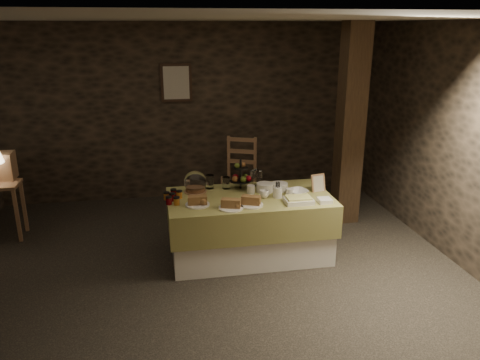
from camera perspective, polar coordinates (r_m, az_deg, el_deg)
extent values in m
cube|color=black|center=(5.16, -3.80, -11.14)|extent=(5.50, 5.00, 0.01)
cube|color=black|center=(7.10, -6.42, 8.15)|extent=(5.50, 0.02, 2.60)
cube|color=black|center=(2.38, 2.82, -12.99)|extent=(5.50, 0.02, 2.60)
cube|color=black|center=(5.65, 24.84, 3.97)|extent=(0.02, 5.00, 2.60)
cube|color=#BBB19E|center=(4.50, -4.52, 19.07)|extent=(5.50, 5.00, 0.01)
cube|color=white|center=(5.37, 1.16, -5.82)|extent=(1.76, 0.90, 0.68)
cube|color=olive|center=(5.29, 1.18, -3.89)|extent=(1.82, 0.97, 0.37)
cube|color=#926243|center=(6.31, -25.51, -3.98)|extent=(0.04, 0.04, 0.67)
cube|color=#926243|center=(6.59, -24.84, -2.95)|extent=(0.04, 0.04, 0.67)
cube|color=#926243|center=(6.87, -0.12, -1.14)|extent=(0.60, 0.59, 0.06)
cube|color=#926243|center=(6.89, -0.40, 3.51)|extent=(0.42, 0.21, 0.44)
cube|color=black|center=(6.25, 13.29, 6.41)|extent=(0.30, 0.30, 2.60)
cube|color=black|center=(7.00, -7.78, 11.68)|extent=(0.45, 0.03, 0.55)
cube|color=#BEB4A2|center=(6.97, -7.77, 11.66)|extent=(0.37, 0.01, 0.47)
cylinder|color=white|center=(5.37, 3.03, -0.91)|extent=(0.19, 0.19, 0.10)
cylinder|color=white|center=(5.42, 4.80, -0.82)|extent=(0.20, 0.20, 0.08)
cylinder|color=white|center=(5.19, 4.61, -1.50)|extent=(0.10, 0.10, 0.12)
imported|color=white|center=(5.18, 2.95, -1.70)|extent=(0.12, 0.12, 0.09)
imported|color=white|center=(5.18, 2.99, -1.72)|extent=(0.12, 0.12, 0.09)
cylinder|color=white|center=(5.30, 1.33, -1.15)|extent=(0.09, 0.09, 0.09)
cylinder|color=white|center=(5.24, 6.08, -1.53)|extent=(0.08, 0.08, 0.09)
imported|color=white|center=(5.31, 7.02, -1.48)|extent=(0.29, 0.29, 0.06)
cylinder|color=#926243|center=(5.39, -5.45, -1.39)|extent=(0.26, 0.26, 0.01)
cylinder|color=brown|center=(5.37, -5.46, -0.97)|extent=(0.22, 0.22, 0.07)
sphere|color=white|center=(5.35, -5.48, -0.24)|extent=(0.26, 0.26, 0.26)
cylinder|color=black|center=(5.43, 0.08, 0.75)|extent=(0.02, 0.02, 0.35)
cylinder|color=black|center=(5.45, 0.07, -0.09)|extent=(0.25, 0.25, 0.01)
cylinder|color=black|center=(5.41, 0.08, 1.49)|extent=(0.18, 0.18, 0.01)
sphere|color=#556B21|center=(5.48, 0.66, 0.40)|extent=(0.07, 0.07, 0.07)
sphere|color=maroon|center=(5.47, -0.54, 0.37)|extent=(0.07, 0.07, 0.07)
sphere|color=#556B21|center=(5.39, 0.41, 0.07)|extent=(0.07, 0.07, 0.07)
sphere|color=brown|center=(5.40, -0.62, 0.12)|extent=(0.07, 0.07, 0.07)
sphere|color=maroon|center=(5.42, 1.02, 0.18)|extent=(0.07, 0.07, 0.07)
cylinder|color=white|center=(4.99, -5.20, -3.01)|extent=(0.26, 0.26, 0.01)
cube|color=brown|center=(4.97, -5.22, -2.44)|extent=(0.20, 0.09, 0.09)
cylinder|color=white|center=(4.88, -1.11, -3.41)|extent=(0.26, 0.26, 0.01)
cube|color=brown|center=(4.86, -1.11, -2.83)|extent=(0.22, 0.15, 0.09)
cylinder|color=white|center=(4.97, 1.34, -3.02)|extent=(0.26, 0.26, 0.01)
cube|color=brown|center=(4.95, 1.35, -2.45)|extent=(0.22, 0.16, 0.09)
cylinder|color=#62080F|center=(5.13, -8.26, -2.13)|extent=(0.06, 0.06, 0.07)
cylinder|color=#C17022|center=(5.01, -7.74, -2.62)|extent=(0.06, 0.06, 0.07)
cylinder|color=#62080F|center=(5.04, -8.66, -2.55)|extent=(0.06, 0.06, 0.07)
cylinder|color=#C17022|center=(5.20, -7.41, -1.82)|extent=(0.06, 0.06, 0.07)
cylinder|color=#62080F|center=(5.26, -8.10, -1.63)|extent=(0.06, 0.06, 0.07)
cylinder|color=#C17022|center=(5.18, -8.95, -1.98)|extent=(0.06, 0.06, 0.07)
cube|color=white|center=(5.07, 7.15, -2.51)|extent=(0.30, 0.22, 0.05)
cube|color=#ECE883|center=(5.05, 7.16, -2.14)|extent=(0.26, 0.18, 0.02)
cube|color=white|center=(5.12, 10.28, -2.47)|extent=(0.14, 0.14, 0.04)
cube|color=#926243|center=(5.44, 9.52, -0.43)|extent=(0.18, 0.10, 0.22)
cylinder|color=white|center=(5.48, -3.71, -0.20)|extent=(0.10, 0.10, 0.16)
cylinder|color=white|center=(5.46, -1.70, -0.35)|extent=(0.09, 0.09, 0.14)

